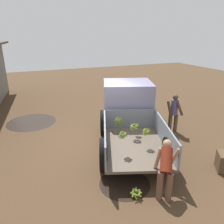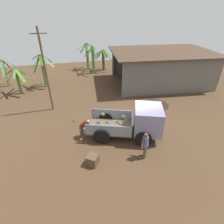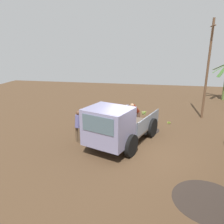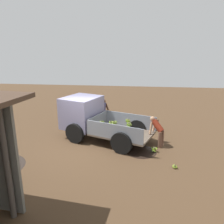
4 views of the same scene
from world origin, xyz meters
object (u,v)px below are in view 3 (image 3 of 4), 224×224
Objects in this scene: cargo_truck at (114,126)px; utility_pole at (208,69)px; person_foreground_visitor at (78,125)px; banana_bunch_on_ground_0 at (169,122)px; banana_bunch_on_ground_1 at (147,124)px; wooden_crate_0 at (97,119)px; person_worker_loading at (135,112)px.

utility_pole reaches higher than cargo_truck.
cargo_truck is 3.02× the size of person_foreground_visitor.
utility_pole is (-5.57, 4.96, 2.08)m from cargo_truck.
person_foreground_visitor is at bearing -52.26° from banana_bunch_on_ground_0.
banana_bunch_on_ground_1 is (0.71, -1.34, 0.06)m from banana_bunch_on_ground_0.
banana_bunch_on_ground_1 is (-3.29, 1.40, -0.99)m from cargo_truck.
banana_bunch_on_ground_1 is at bearing 89.58° from wooden_crate_0.
banana_bunch_on_ground_0 is 0.72× the size of banana_bunch_on_ground_1.
cargo_truck is 3.54× the size of person_worker_loading.
person_worker_loading is 0.99m from banana_bunch_on_ground_1.
wooden_crate_0 is (0.69, -4.39, 0.20)m from banana_bunch_on_ground_0.
person_worker_loading is 2.24m from banana_bunch_on_ground_0.
banana_bunch_on_ground_0 is at bearing 165.87° from cargo_truck.
utility_pole reaches higher than banana_bunch_on_ground_0.
cargo_truck is at bearing -41.64° from utility_pole.
person_worker_loading is (-3.45, 0.70, -0.31)m from cargo_truck.
utility_pole reaches higher than person_foreground_visitor.
banana_bunch_on_ground_1 is at bearing -57.27° from utility_pole.
person_foreground_visitor is 5.49× the size of banana_bunch_on_ground_1.
banana_bunch_on_ground_1 is (-2.84, 3.24, -0.77)m from person_foreground_visitor.
wooden_crate_0 is (-3.31, -1.65, -0.84)m from cargo_truck.
person_worker_loading is at bearing 93.35° from wooden_crate_0.
person_foreground_visitor is 3.93m from person_worker_loading.
banana_bunch_on_ground_0 is at bearing -17.70° from person_foreground_visitor.
person_worker_loading is (2.13, -4.26, -2.39)m from utility_pole.
banana_bunch_on_ground_0 is at bearing 117.86° from banana_bunch_on_ground_1.
person_foreground_visitor is at bearing -53.00° from utility_pole.
banana_bunch_on_ground_1 is at bearing 177.23° from cargo_truck.
banana_bunch_on_ground_0 is at bearing -54.56° from utility_pole.
cargo_truck is at bearing -69.20° from person_foreground_visitor.
banana_bunch_on_ground_0 is at bearing 140.22° from person_worker_loading.
cargo_truck is 3.71m from banana_bunch_on_ground_1.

